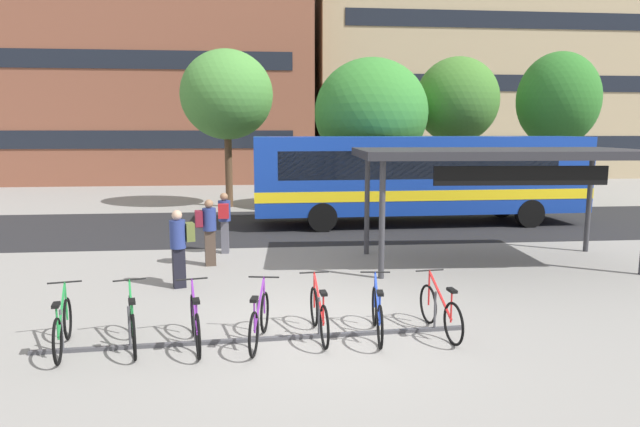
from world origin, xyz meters
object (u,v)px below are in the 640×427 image
Objects in this scene: street_tree_1 at (457,101)px; parked_bicycle_purple_2 at (195,323)px; parked_bicycle_red_6 at (440,312)px; commuter_olive_pack_2 at (180,243)px; street_tree_3 at (371,113)px; parked_bicycle_green_1 at (132,324)px; transit_shelter at (499,156)px; parked_bicycle_red_4 at (319,314)px; street_tree_2 at (558,100)px; commuter_red_pack_0 at (224,218)px; parked_bicycle_purple_3 at (259,321)px; parked_bicycle_green_0 at (63,328)px; parked_bicycle_blue_5 at (377,314)px; street_tree_0 at (227,95)px; commuter_maroon_pack_1 at (208,228)px; city_bus at (421,176)px.

parked_bicycle_purple_2 is at bearing -121.63° from street_tree_1.
commuter_olive_pack_2 reaches higher than parked_bicycle_red_6.
street_tree_3 is (5.58, 14.57, 3.77)m from parked_bicycle_purple_2.
street_tree_3 is at bearing -162.94° from street_tree_1.
transit_shelter is at bearing -75.27° from parked_bicycle_green_1.
commuter_olive_pack_2 reaches higher than parked_bicycle_purple_2.
parked_bicycle_red_4 is 2.07m from parked_bicycle_red_6.
street_tree_2 is at bearing 5.40° from street_tree_3.
parked_bicycle_red_6 is 7.73m from commuter_red_pack_0.
parked_bicycle_purple_3 is 0.27× the size of street_tree_3.
parked_bicycle_green_0 is 20.24m from street_tree_1.
transit_shelter reaches higher than commuter_olive_pack_2.
parked_bicycle_red_4 is (0.99, 0.22, 0.00)m from parked_bicycle_purple_3.
parked_bicycle_green_0 is 5.02m from parked_bicycle_blue_5.
street_tree_0 reaches higher than parked_bicycle_purple_3.
street_tree_3 reaches higher than parked_bicycle_red_6.
parked_bicycle_red_6 is 6.78m from commuter_maroon_pack_1.
street_tree_3 is at bearing -3.96° from parked_bicycle_blue_5.
commuter_red_pack_0 reaches higher than commuter_maroon_pack_1.
commuter_red_pack_0 reaches higher than parked_bicycle_purple_3.
city_bus is 13.39m from parked_bicycle_green_1.
city_bus is 7.22× the size of parked_bicycle_green_1.
parked_bicycle_red_6 is (3.06, 0.16, 0.00)m from parked_bicycle_purple_3.
city_bus is at bearing -72.09° from street_tree_3.
parked_bicycle_green_1 is 0.97× the size of parked_bicycle_red_4.
parked_bicycle_green_0 is at bearing 99.20° from parked_bicycle_purple_3.
parked_bicycle_green_0 is 0.23× the size of transit_shelter.
commuter_olive_pack_2 is 0.27× the size of street_tree_3.
transit_shelter is (7.99, 4.70, 2.40)m from parked_bicycle_green_1.
parked_bicycle_red_4 is at bearing 81.94° from parked_bicycle_red_6.
parked_bicycle_blue_5 is at bearing -154.52° from commuter_red_pack_0.
commuter_olive_pack_2 is at bearing -130.12° from street_tree_1.
commuter_olive_pack_2 is (-7.52, -7.50, -0.78)m from city_bus.
parked_bicycle_blue_5 is at bearing -98.98° from parked_bicycle_purple_2.
commuter_red_pack_0 is (-1.06, 6.67, 0.61)m from parked_bicycle_purple_3.
parked_bicycle_green_0 and parked_bicycle_green_1 have the same top height.
street_tree_2 reaches higher than commuter_olive_pack_2.
street_tree_3 is at bearing 46.49° from commuter_maroon_pack_1.
parked_bicycle_blue_5 is 17.66m from street_tree_1.
parked_bicycle_blue_5 is at bearing -77.48° from street_tree_0.
street_tree_0 reaches higher than parked_bicycle_green_0.
parked_bicycle_blue_5 is (0.97, -0.09, 0.00)m from parked_bicycle_red_4.
commuter_maroon_pack_1 is at bearing -88.84° from street_tree_0.
parked_bicycle_purple_3 is 1.00× the size of commuter_red_pack_0.
parked_bicycle_blue_5 is (5.02, 0.13, 0.00)m from parked_bicycle_green_0.
street_tree_3 is at bearing -32.60° from parked_bicycle_purple_2.
commuter_maroon_pack_1 is at bearing 34.33° from parked_bicycle_red_6.
parked_bicycle_green_1 is 5.07m from parked_bicycle_red_6.
commuter_maroon_pack_1 reaches higher than parked_bicycle_green_1.
city_bus is 1.80× the size of street_tree_1.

